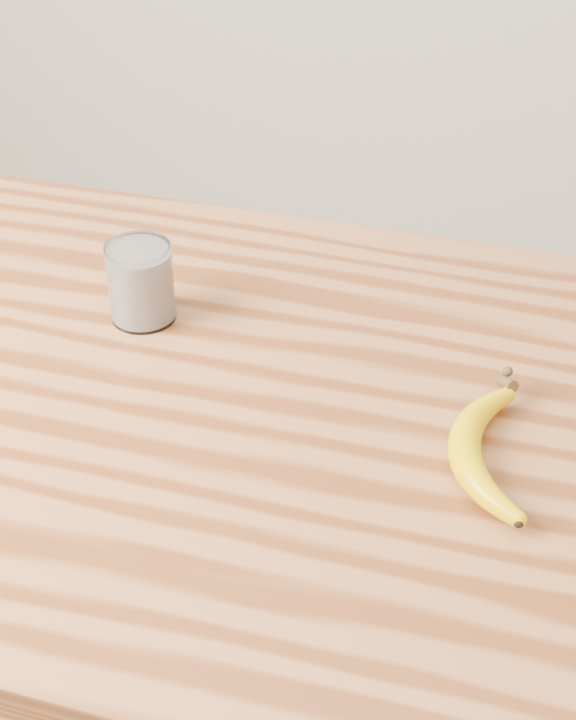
# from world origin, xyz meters

# --- Properties ---
(table) EXTENTS (1.20, 0.80, 0.90)m
(table) POSITION_xyz_m (0.00, 0.00, 0.77)
(table) COLOR #9E6135
(table) RESTS_ON ground
(smoothie_glass) EXTENTS (0.08, 0.08, 0.10)m
(smoothie_glass) POSITION_xyz_m (-0.19, 0.11, 0.95)
(smoothie_glass) COLOR white
(smoothie_glass) RESTS_ON table
(banana) EXTENTS (0.14, 0.28, 0.03)m
(banana) POSITION_xyz_m (0.21, -0.04, 0.92)
(banana) COLOR #DEB400
(banana) RESTS_ON table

